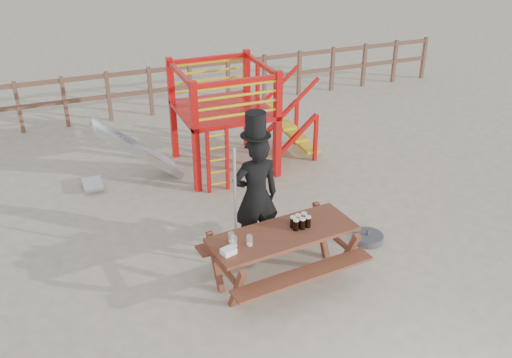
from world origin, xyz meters
name	(u,v)px	position (x,y,z in m)	size (l,w,h in m)	color
ground	(292,266)	(0.00, 0.00, 0.00)	(60.00, 60.00, 0.00)	#BAAB90
back_fence	(170,84)	(0.00, 7.00, 0.74)	(15.09, 0.09, 1.20)	brown
playground_fort	(220,117)	(0.12, 3.58, 1.07)	(4.71, 1.84, 2.10)	#BB0D0C
picnic_table	(283,250)	(-0.27, -0.24, 0.51)	(2.20, 1.63, 0.80)	brown
man_with_hat	(256,193)	(-0.35, 0.56, 1.02)	(0.73, 0.49, 2.29)	black
metal_pole	(235,211)	(-0.78, 0.28, 0.97)	(0.04, 0.04, 1.94)	#B2B2B7
parasol_base	(368,238)	(1.40, 0.16, 0.06)	(0.49, 0.49, 0.21)	#3C3C41
paper_bag	(228,251)	(-1.14, -0.44, 0.84)	(0.18, 0.14, 0.08)	white
stout_pints	(300,222)	(0.00, -0.20, 0.89)	(0.28, 0.20, 0.17)	black
empty_glasses	(238,240)	(-0.95, -0.29, 0.87)	(0.28, 0.23, 0.15)	silver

